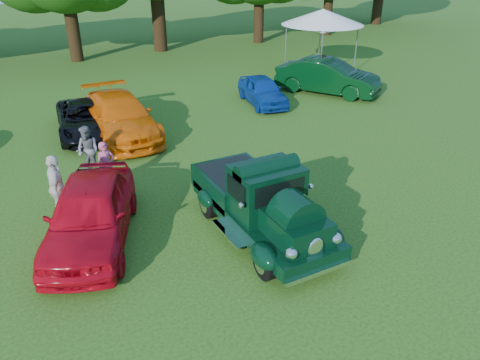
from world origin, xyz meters
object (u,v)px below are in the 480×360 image
hero_pickup (261,203)px  back_car_green (328,77)px  back_car_black (86,119)px  back_car_orange (121,116)px  red_convertible (90,213)px  back_car_blue (262,91)px  spectator_pink (106,165)px  spectator_grey (88,150)px  spectator_white (57,188)px  canopy_tent (323,17)px

hero_pickup → back_car_green: 13.41m
back_car_black → back_car_orange: back_car_orange is taller
red_convertible → back_car_blue: bearing=61.3°
back_car_orange → back_car_black: bearing=146.0°
back_car_orange → spectator_pink: bearing=-109.9°
hero_pickup → red_convertible: size_ratio=1.07×
red_convertible → spectator_grey: size_ratio=2.95×
spectator_white → canopy_tent: bearing=-49.3°
hero_pickup → spectator_pink: (-2.89, 4.41, -0.10)m
back_car_blue → spectator_white: bearing=-138.0°
red_convertible → canopy_tent: 19.89m
hero_pickup → back_car_orange: bearing=98.6°
back_car_black → back_car_orange: size_ratio=0.84×
back_car_black → canopy_tent: (14.44, 3.97, 2.43)m
back_car_black → spectator_grey: size_ratio=2.82×
red_convertible → spectator_grey: 4.14m
hero_pickup → canopy_tent: 18.09m
back_car_black → back_car_green: back_car_green is taller
back_car_black → back_car_orange: bearing=-27.8°
back_car_orange → back_car_green: (10.79, 0.87, 0.06)m
canopy_tent → spectator_pink: bearing=-148.8°
red_convertible → spectator_grey: red_convertible is taller
red_convertible → back_car_blue: (9.66, 7.81, -0.17)m
back_car_orange → back_car_blue: bearing=8.3°
back_car_green → canopy_tent: (2.46, 3.93, 2.21)m
back_car_orange → back_car_green: bearing=5.6°
back_car_orange → spectator_pink: size_ratio=3.59×
back_car_green → spectator_pink: back_car_green is taller
back_car_orange → hero_pickup: bearing=-80.4°
hero_pickup → spectator_white: bearing=144.3°
back_car_orange → spectator_pink: (-1.60, -4.18, -0.03)m
spectator_pink → spectator_grey: spectator_grey is taller
spectator_grey → hero_pickup: bearing=-7.8°
spectator_grey → canopy_tent: bearing=80.3°
canopy_tent → back_car_orange: bearing=-160.1°
back_car_green → back_car_blue: bearing=147.4°
hero_pickup → spectator_grey: (-3.15, 5.75, -0.05)m
red_convertible → back_car_black: red_convertible is taller
hero_pickup → back_car_green: hero_pickup is taller
back_car_orange → spectator_white: bearing=-119.9°
back_car_black → spectator_white: size_ratio=2.43×
red_convertible → back_car_black: bearing=101.5°
hero_pickup → back_car_orange: size_ratio=0.94×
back_car_orange → spectator_white: (-3.20, -5.36, 0.15)m
spectator_pink → canopy_tent: bearing=20.9°
spectator_pink → back_car_orange: bearing=58.8°
spectator_white → canopy_tent: (16.46, 10.16, 2.12)m
back_car_black → spectator_grey: spectator_grey is taller
spectator_grey → canopy_tent: canopy_tent is taller
back_car_orange → canopy_tent: (13.25, 4.80, 2.27)m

